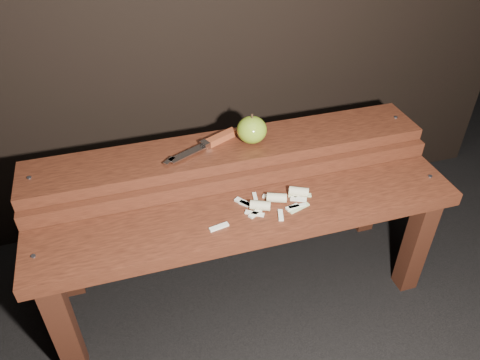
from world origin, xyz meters
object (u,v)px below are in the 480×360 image
object	(u,v)px
bench_front_tier	(253,233)
bench_rear_tier	(230,169)
knife	(213,142)
apple	(252,130)

from	to	relation	value
bench_front_tier	bench_rear_tier	size ratio (longest dim) A/B	1.00
bench_rear_tier	knife	xyz separation A→B (m)	(-0.05, 0.02, 0.10)
apple	bench_front_tier	bearing A→B (deg)	-106.72
bench_front_tier	knife	bearing A→B (deg)	100.56
bench_rear_tier	apple	size ratio (longest dim) A/B	12.98
apple	knife	world-z (taller)	apple
bench_front_tier	apple	world-z (taller)	apple
bench_front_tier	apple	xyz separation A→B (m)	(0.07, 0.23, 0.19)
bench_front_tier	apple	bearing A→B (deg)	73.28
bench_rear_tier	knife	world-z (taller)	knife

